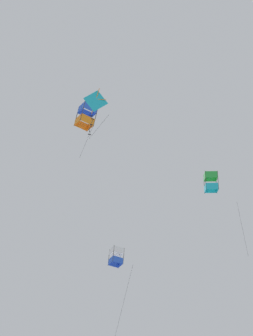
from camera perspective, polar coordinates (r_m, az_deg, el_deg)
name	(u,v)px	position (r m, az deg, el deg)	size (l,w,h in m)	color
kite_box_mid_left	(116,257)	(41.67, -1.07, -9.27)	(1.85, 1.54, 8.18)	white
kite_box_highest	(86,116)	(37.79, -4.23, 5.40)	(1.22, 1.66, 5.41)	blue
kite_box_far_centre	(211,183)	(35.26, 8.84, -1.52)	(2.92, 2.61, 7.49)	green
kite_diamond_upper_right	(96,102)	(32.97, -3.24, 6.88)	(1.58, 0.96, 4.86)	#1EB2C6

